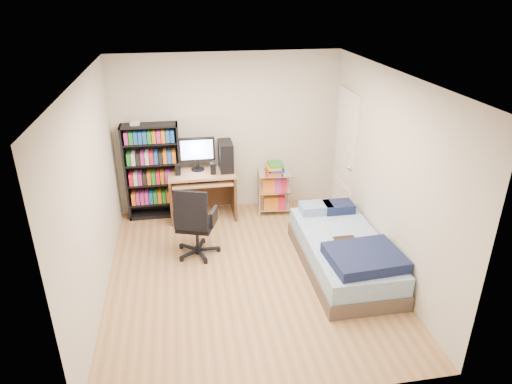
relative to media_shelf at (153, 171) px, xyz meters
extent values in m
cube|color=#A47B52|center=(1.19, -1.84, -0.79)|extent=(3.50, 4.00, 0.04)
cube|color=white|center=(1.19, -1.84, 1.75)|extent=(3.50, 4.00, 0.04)
cube|color=beige|center=(1.19, 0.18, 0.48)|extent=(3.50, 0.04, 2.50)
cube|color=beige|center=(1.19, -3.86, 0.48)|extent=(3.50, 0.04, 2.50)
cube|color=beige|center=(-0.58, -1.84, 0.48)|extent=(0.04, 4.00, 2.50)
cube|color=beige|center=(2.96, -1.84, 0.48)|extent=(0.04, 4.00, 2.50)
cube|color=black|center=(0.00, 0.00, -0.02)|extent=(0.85, 0.28, 1.50)
cube|color=black|center=(0.00, 0.00, -0.54)|extent=(0.79, 0.26, 0.02)
cube|color=red|center=(0.00, -0.01, -0.43)|extent=(0.73, 0.23, 0.18)
cube|color=black|center=(0.00, 0.00, -0.21)|extent=(0.79, 0.26, 0.02)
cube|color=#174EA4|center=(0.00, -0.01, -0.10)|extent=(0.73, 0.23, 0.18)
cube|color=black|center=(0.00, 0.00, 0.12)|extent=(0.79, 0.26, 0.02)
cube|color=#BC6216|center=(0.00, -0.01, 0.23)|extent=(0.73, 0.23, 0.18)
cube|color=black|center=(0.00, 0.00, 0.45)|extent=(0.79, 0.26, 0.02)
cube|color=#1A7B24|center=(0.00, -0.01, 0.56)|extent=(0.73, 0.23, 0.18)
cube|color=silver|center=(-0.19, 0.00, 0.76)|extent=(0.13, 0.12, 0.06)
cube|color=#AB7F58|center=(0.74, -0.16, -0.03)|extent=(1.01, 0.56, 0.04)
cube|color=#32241B|center=(0.25, -0.16, -0.41)|extent=(0.04, 0.56, 0.72)
cube|color=#32241B|center=(1.22, -0.16, -0.41)|extent=(0.04, 0.56, 0.72)
cube|color=#32241B|center=(0.74, 0.10, -0.39)|extent=(0.97, 0.03, 0.66)
cube|color=#AB7F58|center=(0.74, -0.24, -0.13)|extent=(0.91, 0.46, 0.03)
cube|color=black|center=(0.74, -0.26, -0.11)|extent=(0.45, 0.15, 0.03)
cube|color=black|center=(0.68, -0.05, 0.32)|extent=(0.55, 0.05, 0.37)
cube|color=#CCDEFF|center=(0.68, -0.08, 0.32)|extent=(0.49, 0.01, 0.30)
cube|color=black|center=(1.12, -0.11, 0.21)|extent=(0.20, 0.43, 0.45)
cube|color=black|center=(0.38, -0.21, 0.07)|extent=(0.08, 0.08, 0.17)
cube|color=black|center=(0.91, -0.26, 0.07)|extent=(0.08, 0.08, 0.17)
cylinder|color=black|center=(0.59, -1.25, -0.52)|extent=(0.05, 0.05, 0.36)
cube|color=black|center=(0.59, -1.25, -0.32)|extent=(0.58, 0.58, 0.08)
cube|color=black|center=(0.52, -1.45, -0.02)|extent=(0.46, 0.27, 0.53)
cube|color=black|center=(0.35, -1.17, -0.19)|extent=(0.13, 0.28, 0.21)
cube|color=black|center=(0.82, -1.33, -0.19)|extent=(0.13, 0.28, 0.21)
cylinder|color=silver|center=(1.61, -0.34, -0.43)|extent=(0.02, 0.02, 0.69)
cylinder|color=silver|center=(2.11, -0.39, -0.43)|extent=(0.02, 0.02, 0.69)
cylinder|color=silver|center=(1.65, 0.01, -0.43)|extent=(0.02, 0.02, 0.69)
cylinder|color=silver|center=(2.15, -0.04, -0.43)|extent=(0.02, 0.02, 0.69)
cube|color=silver|center=(1.88, -0.19, -0.68)|extent=(0.53, 0.40, 0.02)
cube|color=silver|center=(1.88, -0.19, -0.38)|extent=(0.53, 0.40, 0.02)
cube|color=silver|center=(1.88, -0.19, -0.10)|extent=(0.53, 0.40, 0.02)
cube|color=#A73717|center=(1.88, -0.19, -0.01)|extent=(0.24, 0.30, 0.16)
cube|color=#50453C|center=(2.43, -1.92, -0.67)|extent=(0.99, 1.97, 0.20)
cube|color=#9BC5E7|center=(2.43, -1.92, -0.46)|extent=(0.95, 1.93, 0.24)
cube|color=#131B3E|center=(2.48, -2.47, -0.28)|extent=(0.88, 0.75, 0.14)
cube|color=#A1C3E4|center=(2.28, -1.14, -0.28)|extent=(0.44, 0.30, 0.13)
cube|color=#131B3E|center=(2.61, -1.16, -0.28)|extent=(0.41, 0.30, 0.13)
cube|color=#381F12|center=(2.43, -1.97, -0.33)|extent=(0.28, 0.22, 0.02)
cube|color=silver|center=(2.92, -0.49, 0.23)|extent=(0.05, 0.80, 2.00)
sphere|color=silver|center=(2.86, -0.81, 0.18)|extent=(0.08, 0.08, 0.08)
camera|label=1|loc=(0.47, -6.69, 2.62)|focal=32.00mm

